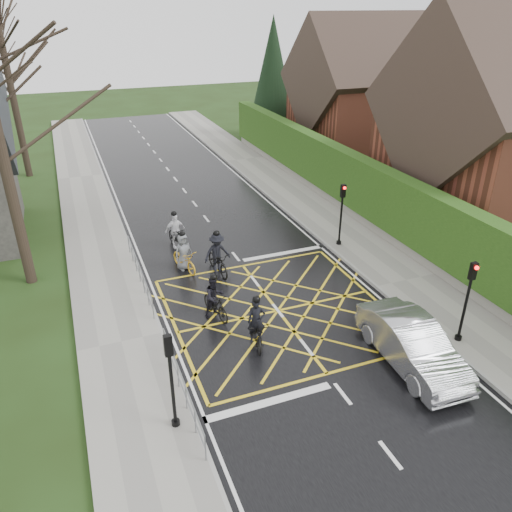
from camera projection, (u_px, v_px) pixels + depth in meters
ground at (278, 311)px, 19.51m from camera, size 120.00×120.00×0.00m
road at (278, 311)px, 19.51m from camera, size 9.00×80.00×0.01m
sidewalk_right at (406, 281)px, 21.42m from camera, size 3.00×80.00×0.15m
sidewalk_left at (122, 343)px, 17.53m from camera, size 3.00×80.00×0.15m
stone_wall at (365, 219)px, 26.84m from camera, size 0.50×38.00×0.70m
hedge at (369, 188)px, 26.05m from camera, size 0.90×38.00×2.80m
house_far at (364, 99)px, 37.26m from camera, size 9.80×8.80×10.30m
conifer at (273, 79)px, 42.32m from camera, size 4.60×4.60×10.00m
tree_far at (6, 66)px, 31.51m from camera, size 8.40×8.40×10.40m
railing_south at (182, 381)px, 14.74m from camera, size 0.05×5.04×1.03m
railing_north at (139, 268)px, 20.97m from camera, size 0.05×6.04×1.03m
traffic_light_ne at (341, 215)px, 23.89m from camera, size 0.24×0.31×3.21m
traffic_light_se at (466, 303)px, 16.92m from camera, size 0.24×0.31×3.21m
traffic_light_sw at (172, 383)px, 13.37m from camera, size 0.24×0.31×3.21m
cyclist_rear at (257, 328)px, 17.42m from camera, size 1.12×2.04×1.88m
cyclist_back at (215, 301)px, 18.89m from camera, size 0.92×1.87×1.80m
cyclist_mid at (218, 257)px, 22.00m from camera, size 1.25×2.13×2.01m
cyclist_front at (176, 235)px, 24.21m from camera, size 1.08×1.97×1.92m
cyclist_lead at (184, 257)px, 22.25m from camera, size 1.16×2.03×1.86m
car at (412, 344)px, 16.33m from camera, size 1.88×4.80×1.56m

